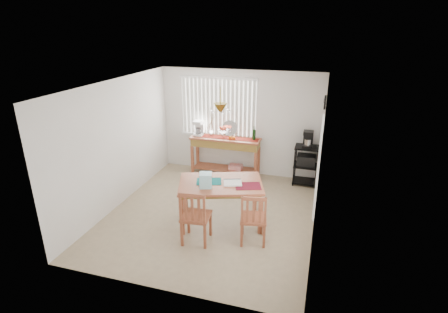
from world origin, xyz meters
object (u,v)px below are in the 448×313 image
(sideboard, at_px, (226,147))
(cart_items, at_px, (308,139))
(dining_table, at_px, (221,187))
(chair_right, at_px, (253,219))
(wire_cart, at_px, (306,162))
(chair_left, at_px, (195,217))

(sideboard, xyz_separation_m, cart_items, (1.97, 0.01, 0.39))
(dining_table, height_order, chair_right, chair_right)
(sideboard, height_order, wire_cart, sideboard)
(chair_left, distance_m, chair_right, 1.00)
(chair_left, bearing_deg, wire_cart, 61.25)
(dining_table, relative_size, chair_right, 1.84)
(dining_table, distance_m, chair_left, 0.84)
(sideboard, relative_size, chair_left, 1.68)
(cart_items, height_order, chair_right, cart_items)
(wire_cart, distance_m, chair_right, 2.80)
(wire_cart, xyz_separation_m, cart_items, (0.00, 0.01, 0.55))
(cart_items, bearing_deg, dining_table, -122.74)
(wire_cart, height_order, chair_right, chair_right)
(wire_cart, xyz_separation_m, chair_left, (-1.64, -2.98, -0.06))
(dining_table, distance_m, chair_right, 0.94)
(chair_left, bearing_deg, sideboard, 96.30)
(cart_items, bearing_deg, wire_cart, -90.00)
(wire_cart, relative_size, chair_left, 0.91)
(sideboard, height_order, chair_right, sideboard)
(sideboard, bearing_deg, chair_left, -83.70)
(chair_right, bearing_deg, dining_table, 145.58)
(sideboard, relative_size, chair_right, 1.80)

